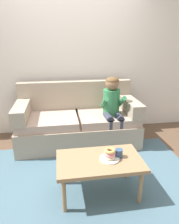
% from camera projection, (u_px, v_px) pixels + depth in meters
% --- Properties ---
extents(ground, '(10.00, 10.00, 0.00)m').
position_uv_depth(ground, '(79.00, 171.00, 2.69)').
color(ground, brown).
extents(wall_back, '(8.00, 0.10, 2.80)m').
position_uv_depth(wall_back, '(69.00, 53.00, 3.52)').
color(wall_back, silver).
rests_on(wall_back, ground).
extents(area_rug, '(2.91, 1.88, 0.01)m').
position_uv_depth(area_rug, '(82.00, 183.00, 2.46)').
color(area_rug, '#476675').
rests_on(area_rug, ground).
extents(couch, '(1.90, 0.90, 0.97)m').
position_uv_depth(couch, '(78.00, 121.00, 3.38)').
color(couch, tan).
rests_on(couch, ground).
extents(coffee_table, '(0.90, 0.54, 0.44)m').
position_uv_depth(coffee_table, '(99.00, 163.00, 2.17)').
color(coffee_table, '#937551').
rests_on(coffee_table, ground).
extents(person_child, '(0.34, 0.58, 1.10)m').
position_uv_depth(person_child, '(112.00, 105.00, 3.15)').
color(person_child, '#337A4C').
rests_on(person_child, ground).
extents(plate, '(0.21, 0.21, 0.01)m').
position_uv_depth(plate, '(110.00, 159.00, 2.15)').
color(plate, white).
rests_on(plate, coffee_table).
extents(donut, '(0.16, 0.16, 0.04)m').
position_uv_depth(donut, '(110.00, 157.00, 2.15)').
color(donut, beige).
rests_on(donut, plate).
extents(donut_second, '(0.14, 0.14, 0.04)m').
position_uv_depth(donut_second, '(110.00, 154.00, 2.13)').
color(donut_second, pink).
rests_on(donut_second, donut).
extents(donut_third, '(0.15, 0.15, 0.04)m').
position_uv_depth(donut_third, '(110.00, 151.00, 2.12)').
color(donut_third, tan).
rests_on(donut_third, donut_second).
extents(mug, '(0.08, 0.08, 0.09)m').
position_uv_depth(mug, '(119.00, 153.00, 2.19)').
color(mug, '#334C72').
rests_on(mug, coffee_table).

